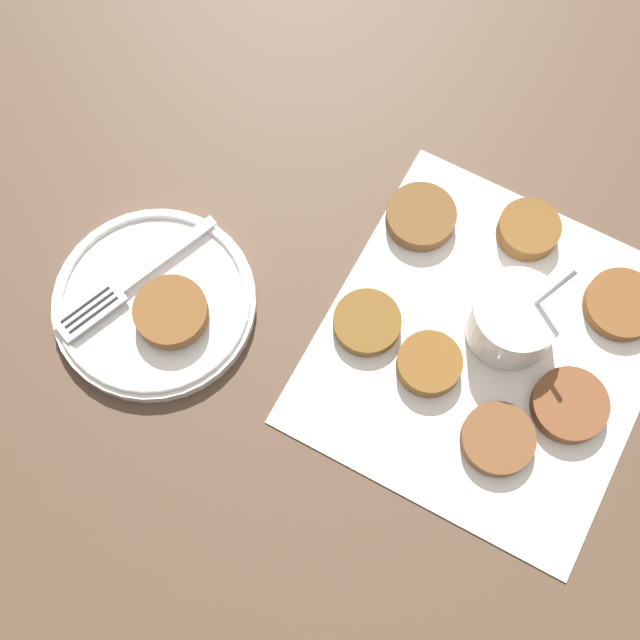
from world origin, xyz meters
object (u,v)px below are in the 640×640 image
(serving_plate, at_px, (154,302))
(fork, at_px, (121,288))
(sauce_bowl, at_px, (513,321))
(fritter_on_plate, at_px, (171,312))

(serving_plate, bearing_deg, fork, -83.16)
(sauce_bowl, relative_size, fork, 0.66)
(serving_plate, height_order, fork, fork)
(sauce_bowl, xyz_separation_m, fritter_on_plate, (0.13, -0.31, -0.00))
(sauce_bowl, height_order, serving_plate, sauce_bowl)
(serving_plate, bearing_deg, fritter_on_plate, 74.52)
(sauce_bowl, bearing_deg, fritter_on_plate, -66.73)
(sauce_bowl, relative_size, fritter_on_plate, 1.63)
(fritter_on_plate, bearing_deg, sauce_bowl, 113.27)
(sauce_bowl, height_order, fork, sauce_bowl)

